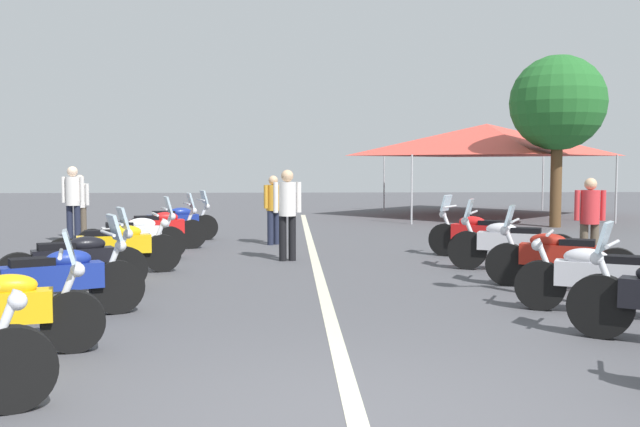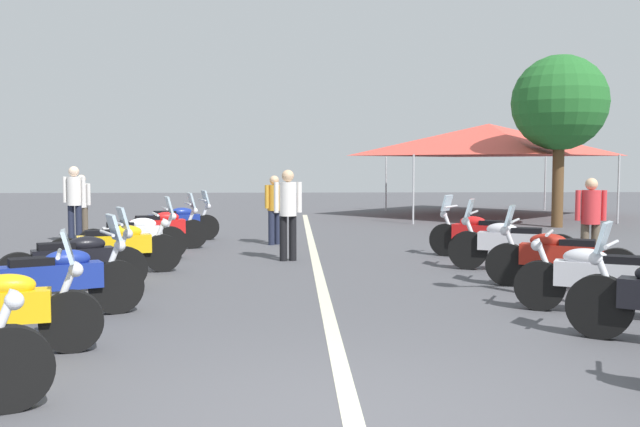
% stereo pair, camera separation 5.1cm
% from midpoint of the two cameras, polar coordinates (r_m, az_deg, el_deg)
% --- Properties ---
extents(ground_plane, '(80.00, 80.00, 0.00)m').
position_cam_midpoint_polar(ground_plane, '(5.19, 2.77, -16.53)').
color(ground_plane, '#4C4C51').
extents(lane_centre_stripe, '(26.94, 0.16, 0.01)m').
position_cam_midpoint_polar(lane_centre_stripe, '(11.85, -0.26, -4.81)').
color(lane_centre_stripe, beige).
rests_on(lane_centre_stripe, ground_plane).
extents(motorcycle_left_row_2, '(1.14, 1.96, 1.22)m').
position_cam_midpoint_polar(motorcycle_left_row_2, '(8.84, -20.65, -5.02)').
color(motorcycle_left_row_2, black).
rests_on(motorcycle_left_row_2, ground_plane).
extents(motorcycle_left_row_3, '(1.06, 1.91, 1.21)m').
position_cam_midpoint_polar(motorcycle_left_row_3, '(10.45, -19.17, -3.66)').
color(motorcycle_left_row_3, black).
rests_on(motorcycle_left_row_3, ground_plane).
extents(motorcycle_left_row_4, '(0.91, 2.12, 1.00)m').
position_cam_midpoint_polar(motorcycle_left_row_4, '(12.16, -16.24, -2.58)').
color(motorcycle_left_row_4, black).
rests_on(motorcycle_left_row_4, ground_plane).
extents(motorcycle_left_row_5, '(0.89, 1.97, 1.20)m').
position_cam_midpoint_polar(motorcycle_left_row_5, '(13.75, -14.86, -1.78)').
color(motorcycle_left_row_5, black).
rests_on(motorcycle_left_row_5, ground_plane).
extents(motorcycle_left_row_6, '(0.92, 2.02, 1.20)m').
position_cam_midpoint_polar(motorcycle_left_row_6, '(15.36, -12.93, -1.16)').
color(motorcycle_left_row_6, black).
rests_on(motorcycle_left_row_6, ground_plane).
extents(motorcycle_left_row_7, '(1.03, 2.03, 1.19)m').
position_cam_midpoint_polar(motorcycle_left_row_7, '(16.98, -11.70, -0.67)').
color(motorcycle_left_row_7, black).
rests_on(motorcycle_left_row_7, ground_plane).
extents(motorcycle_right_row_2, '(1.06, 1.88, 0.99)m').
position_cam_midpoint_polar(motorcycle_right_row_2, '(9.20, 21.41, -4.83)').
color(motorcycle_right_row_2, black).
rests_on(motorcycle_right_row_2, ground_plane).
extents(motorcycle_right_row_3, '(1.12, 1.99, 1.21)m').
position_cam_midpoint_polar(motorcycle_right_row_3, '(10.86, 18.49, -3.35)').
color(motorcycle_right_row_3, black).
rests_on(motorcycle_right_row_3, ground_plane).
extents(motorcycle_right_row_4, '(1.06, 2.04, 1.22)m').
position_cam_midpoint_polar(motorcycle_right_row_4, '(12.38, 14.94, -2.35)').
color(motorcycle_right_row_4, black).
rests_on(motorcycle_right_row_4, ground_plane).
extents(motorcycle_right_row_5, '(1.30, 1.82, 1.21)m').
position_cam_midpoint_polar(motorcycle_right_row_5, '(13.97, 12.58, -1.63)').
color(motorcycle_right_row_5, black).
rests_on(motorcycle_right_row_5, ground_plane).
extents(bystander_0, '(0.32, 0.48, 1.56)m').
position_cam_midpoint_polar(bystander_0, '(18.03, -18.79, 0.89)').
color(bystander_0, brown).
rests_on(bystander_0, ground_plane).
extents(bystander_1, '(0.32, 0.52, 1.71)m').
position_cam_midpoint_polar(bystander_1, '(13.27, -2.75, 0.48)').
color(bystander_1, black).
rests_on(bystander_1, ground_plane).
extents(bystander_2, '(0.32, 0.53, 1.76)m').
position_cam_midpoint_polar(bystander_2, '(17.08, -19.32, 1.17)').
color(bystander_2, '#1E2338').
rests_on(bystander_2, ground_plane).
extents(bystander_3, '(0.39, 0.41, 1.56)m').
position_cam_midpoint_polar(bystander_3, '(15.96, -3.86, 0.72)').
color(bystander_3, '#1E2338').
rests_on(bystander_3, ground_plane).
extents(bystander_4, '(0.32, 0.53, 1.58)m').
position_cam_midpoint_polar(bystander_4, '(13.13, 20.76, -0.19)').
color(bystander_4, brown).
rests_on(bystander_4, ground_plane).
extents(roadside_tree_0, '(2.71, 2.71, 4.91)m').
position_cam_midpoint_polar(roadside_tree_0, '(21.48, 18.51, 8.36)').
color(roadside_tree_0, brown).
rests_on(roadside_tree_0, ground_plane).
extents(event_tent, '(6.98, 6.98, 3.20)m').
position_cam_midpoint_polar(event_tent, '(25.26, 13.20, 5.79)').
color(event_tent, '#E54C3F').
rests_on(event_tent, ground_plane).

